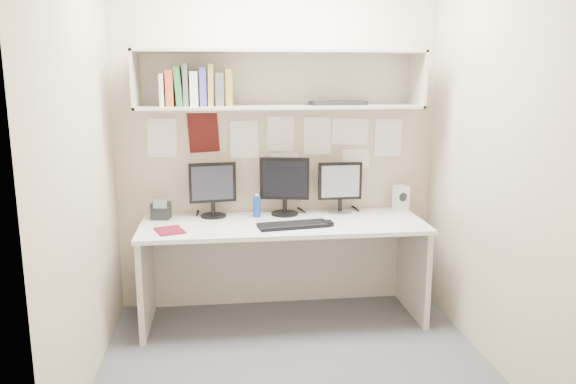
{
  "coord_description": "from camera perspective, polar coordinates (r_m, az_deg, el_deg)",
  "views": [
    {
      "loc": [
        -0.44,
        -3.17,
        1.75
      ],
      "look_at": [
        -0.0,
        0.35,
        1.01
      ],
      "focal_mm": 35.0,
      "sensor_mm": 36.0,
      "label": 1
    }
  ],
  "objects": [
    {
      "name": "mouse",
      "position": [
        3.9,
        4.07,
        -3.17
      ],
      "size": [
        0.07,
        0.1,
        0.03
      ],
      "primitive_type": "cube",
      "rotation": [
        0.0,
        0.0,
        0.1
      ],
      "color": "black",
      "rests_on": "desk"
    },
    {
      "name": "speaker",
      "position": [
        4.37,
        11.39,
        -0.61
      ],
      "size": [
        0.12,
        0.12,
        0.19
      ],
      "rotation": [
        0.0,
        0.0,
        0.24
      ],
      "color": "silver",
      "rests_on": "desk"
    },
    {
      "name": "wall_front",
      "position": [
        2.26,
        4.24,
        0.28
      ],
      "size": [
        2.4,
        0.02,
        2.6
      ],
      "primitive_type": "cube",
      "color": "#B9A88D",
      "rests_on": "ground"
    },
    {
      "name": "book_stack",
      "position": [
        3.94,
        -9.24,
        10.43
      ],
      "size": [
        0.49,
        0.18,
        0.29
      ],
      "color": "silver",
      "rests_on": "overhead_hutch"
    },
    {
      "name": "wall_back",
      "position": [
        4.22,
        -1.05,
        5.68
      ],
      "size": [
        2.4,
        0.02,
        2.6
      ],
      "primitive_type": "cube",
      "color": "#B9A88D",
      "rests_on": "ground"
    },
    {
      "name": "maroon_notebook",
      "position": [
        3.82,
        -11.93,
        -3.85
      ],
      "size": [
        0.23,
        0.25,
        0.01
      ],
      "primitive_type": "cube",
      "rotation": [
        0.0,
        0.0,
        0.34
      ],
      "color": "maroon",
      "rests_on": "desk"
    },
    {
      "name": "pinned_papers",
      "position": [
        4.22,
        -1.04,
        5.0
      ],
      "size": [
        1.92,
        0.01,
        0.48
      ],
      "primitive_type": null,
      "color": "white",
      "rests_on": "wall_back"
    },
    {
      "name": "monitor_right",
      "position": [
        4.21,
        5.31,
        0.73
      ],
      "size": [
        0.33,
        0.18,
        0.38
      ],
      "rotation": [
        0.0,
        0.0,
        0.04
      ],
      "color": "#A5A5AA",
      "rests_on": "desk"
    },
    {
      "name": "desk_phone",
      "position": [
        4.15,
        -12.78,
        -1.85
      ],
      "size": [
        0.14,
        0.13,
        0.16
      ],
      "rotation": [
        0.0,
        0.0,
        -0.14
      ],
      "color": "black",
      "rests_on": "desk"
    },
    {
      "name": "wall_right",
      "position": [
        3.6,
        20.15,
        3.89
      ],
      "size": [
        0.02,
        2.0,
        2.6
      ],
      "primitive_type": "cube",
      "color": "#B9A88D",
      "rests_on": "ground"
    },
    {
      "name": "hutch_tray",
      "position": [
        4.07,
        5.12,
        9.0
      ],
      "size": [
        0.41,
        0.2,
        0.03
      ],
      "primitive_type": "cube",
      "rotation": [
        0.0,
        0.0,
        0.13
      ],
      "color": "black",
      "rests_on": "overhead_hutch"
    },
    {
      "name": "floor",
      "position": [
        3.65,
        0.74,
        -16.86
      ],
      "size": [
        2.4,
        2.0,
        0.01
      ],
      "primitive_type": "cube",
      "color": "#48484D",
      "rests_on": "ground"
    },
    {
      "name": "monitor_left",
      "position": [
        4.12,
        -7.66,
        0.52
      ],
      "size": [
        0.34,
        0.19,
        0.4
      ],
      "rotation": [
        0.0,
        0.0,
        0.13
      ],
      "color": "black",
      "rests_on": "desk"
    },
    {
      "name": "overhead_hutch",
      "position": [
        4.05,
        -0.86,
        11.38
      ],
      "size": [
        2.0,
        0.38,
        0.4
      ],
      "color": "beige",
      "rests_on": "wall_back"
    },
    {
      "name": "wall_left",
      "position": [
        3.29,
        -20.4,
        3.21
      ],
      "size": [
        0.02,
        2.0,
        2.6
      ],
      "primitive_type": "cube",
      "color": "#B9A88D",
      "rests_on": "ground"
    },
    {
      "name": "monitor_center",
      "position": [
        4.14,
        -0.35,
        0.89
      ],
      "size": [
        0.37,
        0.2,
        0.43
      ],
      "rotation": [
        0.0,
        0.0,
        -0.2
      ],
      "color": "black",
      "rests_on": "desk"
    },
    {
      "name": "blue_bottle",
      "position": [
        4.11,
        -3.17,
        -1.43
      ],
      "size": [
        0.05,
        0.05,
        0.17
      ],
      "color": "navy",
      "rests_on": "desk"
    },
    {
      "name": "desk",
      "position": [
        4.09,
        -0.48,
        -7.98
      ],
      "size": [
        2.0,
        0.7,
        0.73
      ],
      "color": "silver",
      "rests_on": "floor"
    },
    {
      "name": "keyboard",
      "position": [
        3.85,
        0.55,
        -3.38
      ],
      "size": [
        0.5,
        0.24,
        0.02
      ],
      "primitive_type": "cube",
      "rotation": [
        0.0,
        0.0,
        0.14
      ],
      "color": "black",
      "rests_on": "desk"
    }
  ]
}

